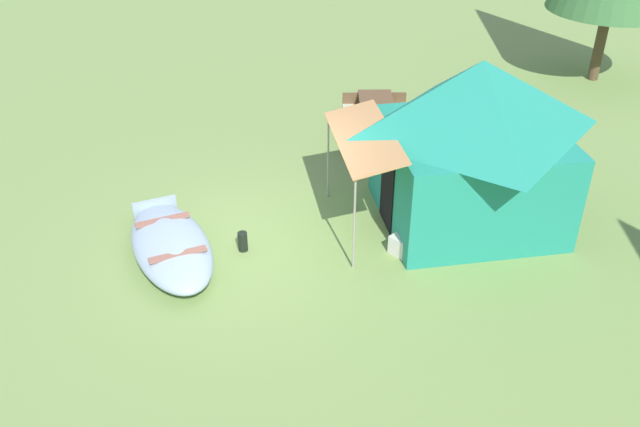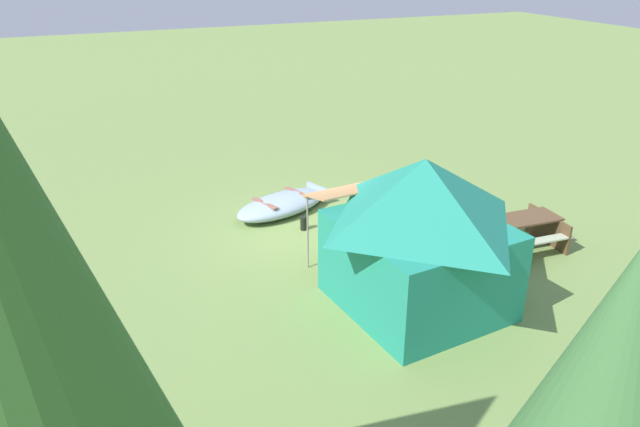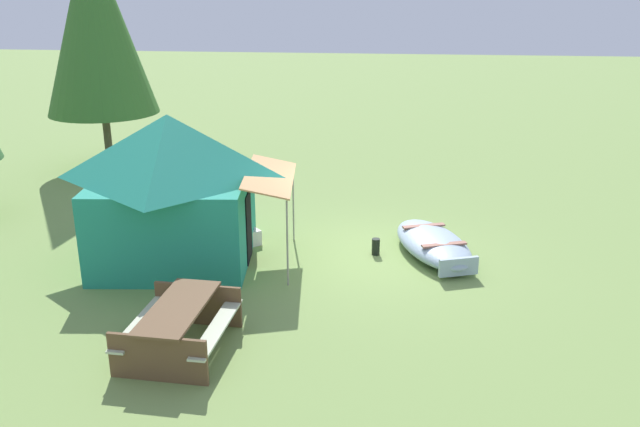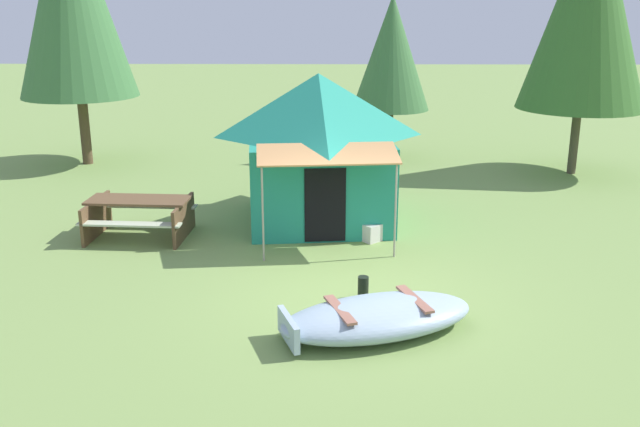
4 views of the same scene
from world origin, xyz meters
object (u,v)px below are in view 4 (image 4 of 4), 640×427
object	(u,v)px
fuel_can	(363,287)
pine_tree_far_center	(392,53)
canvas_cabin_tent	(319,146)
beached_rowboat	(377,317)
picnic_table	(139,213)
pine_tree_back_right	(589,4)
cooler_box	(373,231)

from	to	relation	value
fuel_can	pine_tree_far_center	bearing A→B (deg)	83.26
canvas_cabin_tent	fuel_can	xyz separation A→B (m)	(0.74, -3.97, -1.37)
beached_rowboat	pine_tree_far_center	size ratio (longest dim) A/B	0.66
picnic_table	pine_tree_back_right	bearing A→B (deg)	27.98
canvas_cabin_tent	cooler_box	xyz separation A→B (m)	(1.06, -1.26, -1.38)
picnic_table	cooler_box	bearing A→B (deg)	-1.77
cooler_box	fuel_can	xyz separation A→B (m)	(-0.31, -2.71, 0.01)
canvas_cabin_tent	picnic_table	xyz separation A→B (m)	(-3.38, -1.12, -1.07)
beached_rowboat	picnic_table	xyz separation A→B (m)	(-4.26, 4.02, 0.23)
canvas_cabin_tent	cooler_box	size ratio (longest dim) A/B	8.89
canvas_cabin_tent	pine_tree_back_right	xyz separation A→B (m)	(6.53, 4.14, 2.69)
cooler_box	pine_tree_back_right	world-z (taller)	pine_tree_back_right
picnic_table	pine_tree_far_center	size ratio (longest dim) A/B	0.44
pine_tree_far_center	picnic_table	bearing A→B (deg)	-127.19
cooler_box	fuel_can	distance (m)	2.73
canvas_cabin_tent	fuel_can	world-z (taller)	canvas_cabin_tent
cooler_box	fuel_can	world-z (taller)	fuel_can
pine_tree_back_right	pine_tree_far_center	xyz separation A→B (m)	(-4.63, 1.70, -1.29)
canvas_cabin_tent	pine_tree_back_right	distance (m)	8.19
canvas_cabin_tent	pine_tree_far_center	bearing A→B (deg)	71.96
pine_tree_far_center	beached_rowboat	bearing A→B (deg)	-95.36
beached_rowboat	fuel_can	world-z (taller)	beached_rowboat
canvas_cabin_tent	picnic_table	distance (m)	3.72
beached_rowboat	canvas_cabin_tent	world-z (taller)	canvas_cabin_tent
picnic_table	fuel_can	distance (m)	5.02
cooler_box	pine_tree_back_right	xyz separation A→B (m)	(5.48, 5.41, 4.07)
canvas_cabin_tent	pine_tree_far_center	world-z (taller)	pine_tree_far_center
canvas_cabin_tent	picnic_table	world-z (taller)	canvas_cabin_tent
fuel_can	pine_tree_back_right	xyz separation A→B (m)	(5.79, 8.11, 4.06)
picnic_table	pine_tree_back_right	distance (m)	11.85
canvas_cabin_tent	cooler_box	bearing A→B (deg)	-50.10
canvas_cabin_tent	fuel_can	size ratio (longest dim) A/B	12.15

